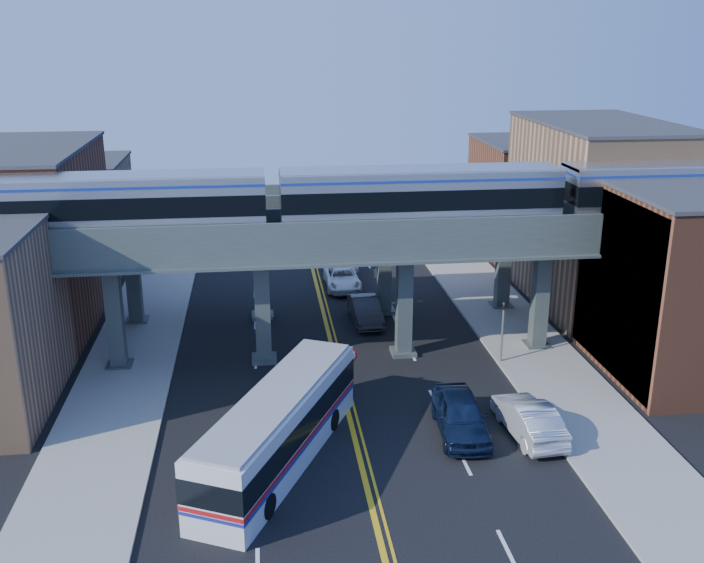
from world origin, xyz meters
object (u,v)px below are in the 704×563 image
Objects in this scene: traffic_signal at (503,325)px; car_lane_a at (461,415)px; transit_train at (420,196)px; car_lane_d at (339,260)px; car_parked_curb at (529,419)px; transit_bus at (278,428)px; car_lane_c at (342,278)px; stop_sign at (350,364)px; car_lane_b at (365,310)px.

traffic_signal is 0.75× the size of car_lane_a.
transit_train is 8.63× the size of car_lane_a.
car_parked_curb is (5.98, -26.75, 0.02)m from car_lane_d.
car_parked_curb is at bearing -79.95° from car_lane_d.
car_parked_curb is (3.27, -10.05, -8.41)m from transit_train.
transit_bus is (-8.26, -10.98, -7.64)m from transit_train.
traffic_signal is at bearing 63.90° from car_lane_a.
transit_train is 9.11× the size of car_parked_curb.
traffic_signal reaches higher than transit_bus.
car_lane_a is at bearing -119.67° from traffic_signal.
transit_train is 9.09× the size of car_lane_c.
stop_sign is 0.22× the size of transit_bus.
stop_sign is 17.57m from car_lane_c.
traffic_signal is 0.79× the size of car_parked_curb.
car_lane_a reaches higher than car_lane_d.
car_lane_b is 0.94× the size of car_lane_c.
stop_sign is 21.80m from car_lane_d.
traffic_signal is at bearing -24.19° from transit_train.
transit_bus is at bearing -144.76° from traffic_signal.
transit_train is at bearing -76.55° from car_parked_curb.
transit_bus is (-12.71, -8.98, -0.68)m from traffic_signal.
transit_train reaches higher than car_lane_d.
car_lane_b is (-2.23, 5.32, -8.46)m from transit_train.
stop_sign reaches higher than car_lane_a.
stop_sign reaches higher than car_lane_b.
transit_bus is (-3.81, -5.98, -0.14)m from stop_sign.
stop_sign is at bearing -6.87° from transit_bus.
car_lane_d reaches higher than car_lane_c.
transit_bus reaches higher than car_lane_c.
transit_bus reaches higher than car_lane_b.
transit_train reaches higher than traffic_signal.
car_lane_c is (-7.40, 14.47, -1.58)m from traffic_signal.
car_lane_d is (-7.16, 18.71, -1.46)m from traffic_signal.
traffic_signal is 16.33m from car_lane_c.
car_lane_c is at bearing 85.09° from stop_sign.
car_lane_c is (-3.14, 21.95, -0.21)m from car_lane_a.
car_lane_c is at bearing 101.72° from car_lane_a.
traffic_signal reaches higher than car_lane_a.
car_lane_a is 14.99m from car_lane_b.
car_lane_c is 0.90× the size of car_lane_d.
stop_sign is at bearing -97.13° from car_lane_d.
car_lane_d is at bearing 99.21° from transit_train.
traffic_signal is 0.34× the size of transit_bus.
traffic_signal reaches higher than stop_sign.
transit_train is at bearing -83.34° from car_lane_d.
car_parked_curb is at bearing -6.97° from car_lane_a.
traffic_signal is 15.57m from transit_bus.
car_lane_d is at bearing 99.90° from car_lane_a.
transit_bus reaches higher than car_lane_a.
car_lane_b is 0.84× the size of car_lane_d.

